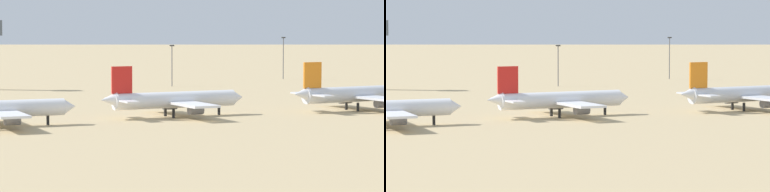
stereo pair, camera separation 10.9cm
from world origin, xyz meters
The scene contains 6 objects.
ground centered at (0.00, 0.00, 0.00)m, with size 4000.00×4000.00×0.00m, color tan.
ridge_east centered at (475.95, 1041.55, 46.66)m, with size 236.11×166.63×93.32m, color #7C6C5E.
parked_jet_red_2 centered at (-3.34, 14.66, 4.45)m, with size 41.08×34.52×13.57m.
parked_jet_orange_3 centered at (50.88, 12.42, 4.54)m, with size 41.98×35.49×13.86m.
light_pole_west centered at (101.77, 151.05, 10.16)m, with size 1.80×0.50×17.84m.
light_pole_east centered at (41.34, 126.97, 9.06)m, with size 1.80×0.50×15.69m.
Camera 2 is at (-103.87, -234.86, 25.93)m, focal length 96.50 mm.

